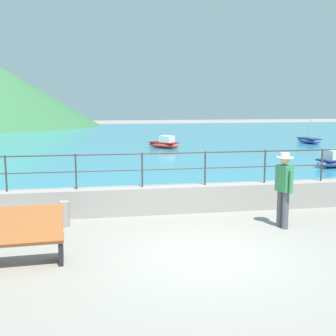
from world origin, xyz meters
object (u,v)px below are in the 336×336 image
person_walking (284,186)px  bollard (64,214)px  boat_1 (309,140)px  bench_main (13,237)px  boat_3 (164,144)px  boat_2 (336,161)px

person_walking → bollard: person_walking is taller
bollard → boat_1: (15.34, 17.05, -0.04)m
bench_main → boat_1: (16.04, 19.43, -0.30)m
person_walking → boat_3: person_walking is taller
person_walking → bench_main: bearing=-165.9°
bench_main → boat_1: bearing=50.5°
bollard → boat_1: 22.94m
bollard → boat_2: bearing=31.8°
person_walking → boat_3: 16.82m
bench_main → bollard: size_ratio=2.89×
person_walking → bollard: 5.11m
boat_2 → boat_3: size_ratio=1.06×
bench_main → boat_1: 25.20m
bench_main → boat_2: bench_main is taller
bench_main → boat_3: bench_main is taller
boat_3 → bollard: bearing=-107.4°
boat_3 → person_walking: bearing=-90.0°
person_walking → boat_2: bearing=51.8°
person_walking → boat_2: size_ratio=0.71×
bollard → boat_2: boat_2 is taller
person_walking → bollard: size_ratio=2.92×
boat_2 → boat_3: (-6.18, 8.94, 0.00)m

